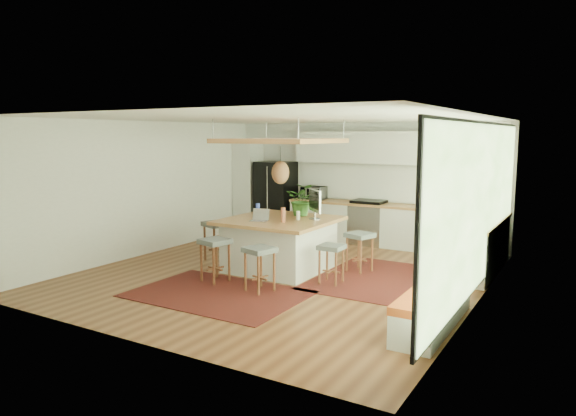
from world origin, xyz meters
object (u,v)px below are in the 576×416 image
Objects in this scene: island at (280,244)px; monitor at (315,205)px; stool_right_back at (359,252)px; laptop at (259,214)px; microwave at (314,191)px; stool_right_front at (331,262)px; fridge at (276,197)px; stool_near_right at (260,269)px; stool_near_left at (215,261)px; island_plant at (302,203)px; stool_left_side at (217,243)px.

island is 0.96m from monitor.
laptop is (-1.48, -1.00, 0.70)m from stool_right_back.
microwave reaches higher than stool_right_back.
stool_right_front is 1.18× the size of microwave.
laptop is at bearing -60.68° from fridge.
fridge is at bearing 143.95° from stool_right_back.
stool_near_right and stool_right_back have the same top height.
island reaches higher than stool_near_right.
stool_near_left is 0.94m from stool_near_right.
fridge is 3.27× the size of microwave.
monitor reaches higher than island_plant.
stool_right_back is (1.31, 0.59, -0.11)m from island.
microwave is (-0.34, 4.15, 0.75)m from stool_near_left.
laptop reaches higher than stool_left_side.
stool_right_front is at bearing -6.56° from stool_left_side.
fridge reaches higher than laptop.
stool_left_side is at bearing -126.99° from monitor.
stool_near_right is at bearing -77.40° from microwave.
stool_right_front is at bearing -40.08° from island_plant.
stool_right_back is at bearing 20.49° from laptop.
stool_left_side is at bearing 126.87° from stool_near_left.
stool_near_left reaches higher than stool_right_back.
stool_left_side reaches higher than stool_near_left.
stool_right_front is at bearing -10.78° from laptop.
laptop is at bearing -82.88° from microwave.
stool_near_left is 1.13m from laptop.
laptop reaches higher than stool_near_right.
stool_right_back is 0.92× the size of stool_left_side.
fridge is at bearing 130.79° from island_plant.
stool_near_left is at bearing -152.26° from stool_right_front.
stool_near_left is at bearing -53.13° from stool_left_side.
stool_near_left is (1.40, -4.16, -0.57)m from fridge.
island is 5.74× the size of laptop.
laptop is at bearing -109.58° from island_plant.
monitor reaches higher than stool_near_left.
microwave is (0.55, 2.96, 0.75)m from stool_left_side.
monitor reaches higher than island.
laptop is (-1.37, -0.07, 0.70)m from stool_right_front.
stool_near_right is at bearing -81.42° from island_plant.
island is at bearing 54.15° from laptop.
microwave is 2.59m from island_plant.
fridge is 3.17m from island_plant.
island is 3.40× the size of microwave.
stool_left_side is (-2.70, -0.63, 0.00)m from stool_right_back.
island is at bearing -55.03° from fridge.
laptop reaches higher than stool_right_front.
stool_right_back is 2.77m from stool_left_side.
island_plant is at bearing 69.48° from stool_near_left.
stool_near_right is at bearing -69.59° from laptop.
island is at bearing -111.12° from monitor.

